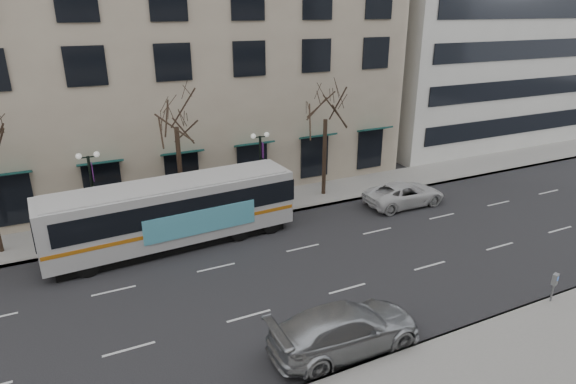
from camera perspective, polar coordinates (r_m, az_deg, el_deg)
ground at (r=23.29m, az=-6.76°, el=-11.43°), size 160.00×160.00×0.00m
sidewalk_far at (r=32.32m, az=-3.69°, el=-1.55°), size 80.00×4.00×0.15m
building_hotel at (r=39.97m, az=-21.08°, el=19.05°), size 40.00×20.00×24.00m
tree_far_mid at (r=28.75m, az=-13.25°, el=9.34°), size 3.60×3.60×8.55m
tree_far_right at (r=32.45m, az=4.51°, el=10.23°), size 3.60×3.60×8.06m
lamp_post_left at (r=28.60m, az=-22.06°, el=0.00°), size 1.22×0.45×5.21m
lamp_post_right at (r=30.64m, az=-3.24°, el=2.90°), size 1.22×0.45×5.21m
city_bus at (r=27.11m, az=-13.36°, el=-2.21°), size 13.76×3.76×3.69m
silver_car at (r=19.36m, az=6.84°, el=-15.76°), size 6.17×2.58×1.78m
white_pickup at (r=33.17m, az=13.62°, el=-0.22°), size 5.61×2.63×1.55m
pay_station at (r=24.56m, az=29.05°, el=-9.27°), size 0.34×0.27×1.38m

